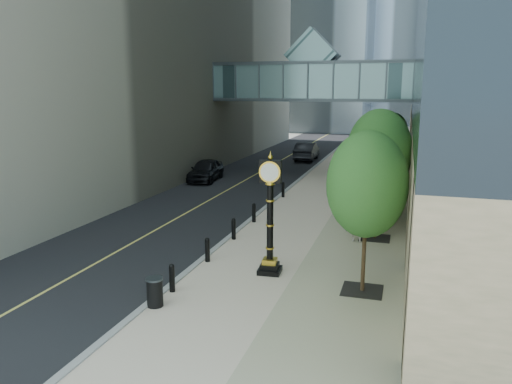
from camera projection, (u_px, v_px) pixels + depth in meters
ground at (236, 315)px, 15.61m from camera, size 320.00×320.00×0.00m
road at (295, 152)px, 55.07m from camera, size 8.00×180.00×0.02m
sidewalk at (369, 155)px, 52.78m from camera, size 8.00×180.00×0.06m
curb at (331, 154)px, 53.92m from camera, size 0.25×180.00×0.07m
skywalk at (312, 79)px, 41.11m from camera, size 17.00×4.20×5.80m
entrance_canopy at (382, 141)px, 26.88m from camera, size 3.00×8.00×4.38m
bollard_row at (244, 221)px, 24.71m from camera, size 0.20×16.20×0.90m
street_trees at (384, 149)px, 27.33m from camera, size 2.94×28.57×6.03m
street_clock at (270, 223)px, 18.66m from camera, size 0.92×0.92×4.54m
trash_bin at (155, 293)px, 16.06m from camera, size 0.63×0.63×0.90m
pedestrian at (357, 222)px, 22.75m from camera, size 0.73×0.56×1.81m
car_near at (206, 170)px, 38.17m from camera, size 2.40×4.96×1.63m
car_far at (307, 151)px, 49.26m from camera, size 1.96×5.26×1.72m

